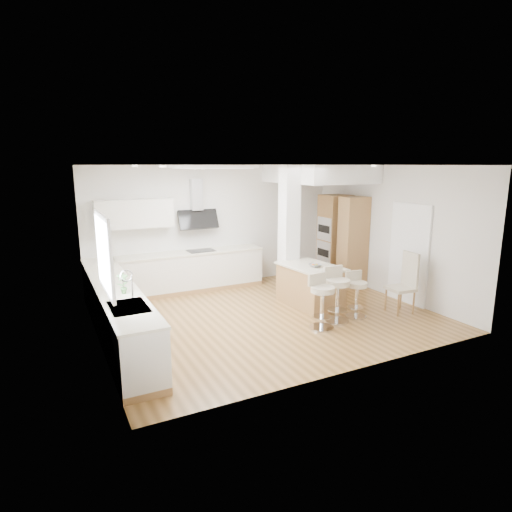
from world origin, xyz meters
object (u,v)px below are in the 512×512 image
bar_stool_b (337,291)px  bar_stool_c (356,292)px  peninsula (310,285)px  dining_chair (405,280)px  bar_stool_a (322,298)px

bar_stool_b → bar_stool_c: (0.47, 0.03, -0.08)m
peninsula → dining_chair: dining_chair is taller
bar_stool_c → bar_stool_b: bearing=-169.6°
bar_stool_a → bar_stool_c: size_ratio=1.12×
peninsula → dining_chair: bearing=-45.9°
bar_stool_b → bar_stool_c: bearing=5.1°
bar_stool_a → bar_stool_b: bearing=14.1°
dining_chair → peninsula: bearing=144.5°
peninsula → bar_stool_a: 1.31m
peninsula → bar_stool_b: bearing=-101.5°
peninsula → bar_stool_a: size_ratio=1.46×
bar_stool_a → dining_chair: 1.94m
peninsula → bar_stool_c: 1.06m
dining_chair → bar_stool_b: bearing=178.9°
bar_stool_b → dining_chair: (1.49, -0.17, 0.06)m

